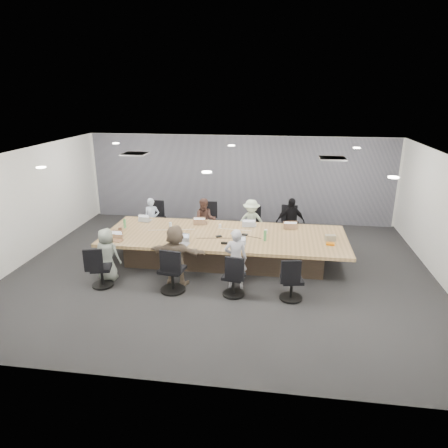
# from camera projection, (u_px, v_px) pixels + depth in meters

# --- Properties ---
(floor) EXTENTS (10.00, 8.00, 0.00)m
(floor) POSITION_uv_depth(u_px,v_px,m) (222.00, 270.00, 9.72)
(floor) COLOR #262628
(floor) RESTS_ON ground
(ceiling) EXTENTS (10.00, 8.00, 0.00)m
(ceiling) POSITION_uv_depth(u_px,v_px,m) (221.00, 155.00, 8.82)
(ceiling) COLOR white
(ceiling) RESTS_ON wall_back
(wall_back) EXTENTS (10.00, 0.00, 2.80)m
(wall_back) POSITION_uv_depth(u_px,v_px,m) (239.00, 179.00, 13.02)
(wall_back) COLOR silver
(wall_back) RESTS_ON ground
(wall_front) EXTENTS (10.00, 0.00, 2.80)m
(wall_front) POSITION_uv_depth(u_px,v_px,m) (179.00, 301.00, 5.52)
(wall_front) COLOR silver
(wall_front) RESTS_ON ground
(wall_left) EXTENTS (0.00, 8.00, 2.80)m
(wall_left) POSITION_uv_depth(u_px,v_px,m) (23.00, 207.00, 9.94)
(wall_left) COLOR silver
(wall_left) RESTS_ON ground
(curtain) EXTENTS (9.80, 0.04, 2.80)m
(curtain) POSITION_uv_depth(u_px,v_px,m) (239.00, 179.00, 12.95)
(curtain) COLOR slate
(curtain) RESTS_ON ground
(conference_table) EXTENTS (6.00, 2.20, 0.74)m
(conference_table) POSITION_uv_depth(u_px,v_px,m) (225.00, 247.00, 10.06)
(conference_table) COLOR #48382B
(conference_table) RESTS_ON ground
(chair_0) EXTENTS (0.60, 0.60, 0.82)m
(chair_0) POSITION_uv_depth(u_px,v_px,m) (156.00, 222.00, 11.96)
(chair_0) COLOR black
(chair_0) RESTS_ON ground
(chair_1) EXTENTS (0.65, 0.65, 0.87)m
(chair_1) POSITION_uv_depth(u_px,v_px,m) (207.00, 223.00, 11.74)
(chair_1) COLOR black
(chair_1) RESTS_ON ground
(chair_2) EXTENTS (0.58, 0.58, 0.73)m
(chair_2) POSITION_uv_depth(u_px,v_px,m) (252.00, 227.00, 11.59)
(chair_2) COLOR black
(chair_2) RESTS_ON ground
(chair_3) EXTENTS (0.62, 0.62, 0.84)m
(chair_3) POSITION_uv_depth(u_px,v_px,m) (289.00, 227.00, 11.43)
(chair_3) COLOR black
(chair_3) RESTS_ON ground
(chair_4) EXTENTS (0.61, 0.61, 0.74)m
(chair_4) POSITION_uv_depth(u_px,v_px,m) (102.00, 271.00, 8.81)
(chair_4) COLOR black
(chair_4) RESTS_ON ground
(chair_5) EXTENTS (0.66, 0.66, 0.86)m
(chair_5) POSITION_uv_depth(u_px,v_px,m) (172.00, 273.00, 8.57)
(chair_5) COLOR black
(chair_5) RESTS_ON ground
(chair_6) EXTENTS (0.58, 0.58, 0.74)m
(chair_6) POSITION_uv_depth(u_px,v_px,m) (234.00, 279.00, 8.42)
(chair_6) COLOR black
(chair_6) RESTS_ON ground
(chair_7) EXTENTS (0.59, 0.59, 0.75)m
(chair_7) POSITION_uv_depth(u_px,v_px,m) (292.00, 283.00, 8.25)
(chair_7) COLOR black
(chair_7) RESTS_ON ground
(person_0) EXTENTS (0.49, 0.38, 1.22)m
(person_0) POSITION_uv_depth(u_px,v_px,m) (152.00, 219.00, 11.57)
(person_0) COLOR #ADBCDA
(person_0) RESTS_ON ground
(laptop_0) EXTENTS (0.34, 0.25, 0.02)m
(laptop_0) POSITION_uv_depth(u_px,v_px,m) (145.00, 220.00, 11.01)
(laptop_0) COLOR #B2B2B7
(laptop_0) RESTS_ON conference_table
(person_1) EXTENTS (0.69, 0.57, 1.28)m
(person_1) POSITION_uv_depth(u_px,v_px,m) (205.00, 220.00, 11.35)
(person_1) COLOR #4E322B
(person_1) RESTS_ON ground
(laptop_1) EXTENTS (0.36, 0.27, 0.02)m
(laptop_1) POSITION_uv_depth(u_px,v_px,m) (201.00, 223.00, 10.80)
(laptop_1) COLOR #8C6647
(laptop_1) RESTS_ON conference_table
(person_2) EXTENTS (0.86, 0.52, 1.29)m
(person_2) POSITION_uv_depth(u_px,v_px,m) (251.00, 222.00, 11.17)
(person_2) COLOR beige
(person_2) RESTS_ON ground
(laptop_2) EXTENTS (0.37, 0.26, 0.02)m
(laptop_2) POSITION_uv_depth(u_px,v_px,m) (250.00, 225.00, 10.62)
(laptop_2) COLOR #B2B2B7
(laptop_2) RESTS_ON conference_table
(person_3) EXTENTS (0.87, 0.51, 1.38)m
(person_3) POSITION_uv_depth(u_px,v_px,m) (290.00, 222.00, 11.01)
(person_3) COLOR black
(person_3) RESTS_ON ground
(laptop_3) EXTENTS (0.38, 0.28, 0.02)m
(laptop_3) POSITION_uv_depth(u_px,v_px,m) (291.00, 227.00, 10.48)
(laptop_3) COLOR #8C6647
(laptop_3) RESTS_ON conference_table
(person_4) EXTENTS (0.64, 0.45, 1.23)m
(person_4) POSITION_uv_depth(u_px,v_px,m) (107.00, 255.00, 9.06)
(person_4) COLOR gray
(person_4) RESTS_ON ground
(laptop_4) EXTENTS (0.31, 0.23, 0.02)m
(laptop_4) POSITION_uv_depth(u_px,v_px,m) (116.00, 240.00, 9.53)
(laptop_4) COLOR #8C6647
(laptop_4) RESTS_ON conference_table
(person_5) EXTENTS (1.33, 0.54, 1.40)m
(person_5) POSITION_uv_depth(u_px,v_px,m) (176.00, 255.00, 8.82)
(person_5) COLOR brown
(person_5) RESTS_ON ground
(laptop_5) EXTENTS (0.36, 0.27, 0.02)m
(laptop_5) POSITION_uv_depth(u_px,v_px,m) (182.00, 244.00, 9.32)
(laptop_5) COLOR #B2B2B7
(laptop_5) RESTS_ON conference_table
(person_6) EXTENTS (0.54, 0.39, 1.38)m
(person_6) POSITION_uv_depth(u_px,v_px,m) (236.00, 259.00, 8.64)
(person_6) COLOR #A5A4AD
(person_6) RESTS_ON ground
(laptop_6) EXTENTS (0.31, 0.22, 0.02)m
(laptop_6) POSITION_uv_depth(u_px,v_px,m) (238.00, 247.00, 9.14)
(laptop_6) COLOR #B2B2B7
(laptop_6) RESTS_ON conference_table
(bottle_green_left) EXTENTS (0.07, 0.07, 0.24)m
(bottle_green_left) POSITION_uv_depth(u_px,v_px,m) (125.00, 224.00, 10.38)
(bottle_green_left) COLOR #4E9956
(bottle_green_left) RESTS_ON conference_table
(bottle_green_right) EXTENTS (0.08, 0.08, 0.25)m
(bottle_green_right) POSITION_uv_depth(u_px,v_px,m) (265.00, 236.00, 9.50)
(bottle_green_right) COLOR #4E9956
(bottle_green_right) RESTS_ON conference_table
(bottle_clear) EXTENTS (0.08, 0.08, 0.24)m
(bottle_clear) POSITION_uv_depth(u_px,v_px,m) (171.00, 227.00, 10.14)
(bottle_clear) COLOR silver
(bottle_clear) RESTS_ON conference_table
(cup_white_far) EXTENTS (0.08, 0.08, 0.09)m
(cup_white_far) POSITION_uv_depth(u_px,v_px,m) (220.00, 226.00, 10.45)
(cup_white_far) COLOR white
(cup_white_far) RESTS_ON conference_table
(cup_white_near) EXTENTS (0.08, 0.08, 0.10)m
(cup_white_near) POSITION_uv_depth(u_px,v_px,m) (266.00, 231.00, 10.02)
(cup_white_near) COLOR white
(cup_white_near) RESTS_ON conference_table
(mug_brown) EXTENTS (0.13, 0.13, 0.12)m
(mug_brown) POSITION_uv_depth(u_px,v_px,m) (120.00, 230.00, 10.10)
(mug_brown) COLOR brown
(mug_brown) RESTS_ON conference_table
(mic_left) EXTENTS (0.17, 0.14, 0.03)m
(mic_left) POSITION_uv_depth(u_px,v_px,m) (219.00, 236.00, 9.79)
(mic_left) COLOR black
(mic_left) RESTS_ON conference_table
(mic_right) EXTENTS (0.16, 0.13, 0.03)m
(mic_right) POSITION_uv_depth(u_px,v_px,m) (245.00, 235.00, 9.90)
(mic_right) COLOR black
(mic_right) RESTS_ON conference_table
(stapler) EXTENTS (0.16, 0.05, 0.06)m
(stapler) POSITION_uv_depth(u_px,v_px,m) (224.00, 243.00, 9.31)
(stapler) COLOR black
(stapler) RESTS_ON conference_table
(canvas_bag) EXTENTS (0.26, 0.18, 0.13)m
(canvas_bag) POSITION_uv_depth(u_px,v_px,m) (330.00, 238.00, 9.55)
(canvas_bag) COLOR gray
(canvas_bag) RESTS_ON conference_table
(snack_packet) EXTENTS (0.21, 0.15, 0.04)m
(snack_packet) POSITION_uv_depth(u_px,v_px,m) (330.00, 244.00, 9.28)
(snack_packet) COLOR #D06405
(snack_packet) RESTS_ON conference_table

